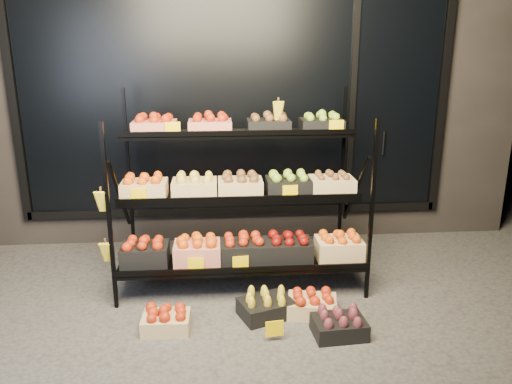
{
  "coord_description": "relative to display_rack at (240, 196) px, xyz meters",
  "views": [
    {
      "loc": [
        -0.19,
        -3.49,
        2.02
      ],
      "look_at": [
        0.13,
        0.55,
        0.83
      ],
      "focal_mm": 35.0,
      "sensor_mm": 36.0,
      "label": 1
    }
  ],
  "objects": [
    {
      "name": "tag_floor_b",
      "position": [
        0.19,
        -1.0,
        -0.73
      ],
      "size": [
        0.13,
        0.01,
        0.12
      ],
      "primitive_type": "cube",
      "color": "#FFD100",
      "rests_on": "ground"
    },
    {
      "name": "ground",
      "position": [
        0.01,
        -0.6,
        -0.79
      ],
      "size": [
        24.0,
        24.0,
        0.0
      ],
      "primitive_type": "plane",
      "color": "#514F4C",
      "rests_on": "ground"
    },
    {
      "name": "display_rack",
      "position": [
        0.0,
        0.0,
        0.0
      ],
      "size": [
        2.18,
        1.02,
        1.68
      ],
      "color": "black",
      "rests_on": "ground"
    },
    {
      "name": "floor_crate_right",
      "position": [
        0.67,
        -0.96,
        -0.7
      ],
      "size": [
        0.39,
        0.3,
        0.19
      ],
      "rotation": [
        0.0,
        0.0,
        0.07
      ],
      "color": "black",
      "rests_on": "ground"
    },
    {
      "name": "building",
      "position": [
        0.01,
        1.99,
        0.96
      ],
      "size": [
        6.0,
        2.08,
        3.5
      ],
      "color": "#2D2826",
      "rests_on": "ground"
    },
    {
      "name": "floor_crate_midright",
      "position": [
        0.53,
        -0.65,
        -0.7
      ],
      "size": [
        0.42,
        0.35,
        0.19
      ],
      "rotation": [
        0.0,
        0.0,
        -0.2
      ],
      "color": "#DEBD80",
      "rests_on": "ground"
    },
    {
      "name": "floor_crate_midleft",
      "position": [
        0.17,
        -0.65,
        -0.69
      ],
      "size": [
        0.47,
        0.41,
        0.2
      ],
      "rotation": [
        0.0,
        0.0,
        0.36
      ],
      "color": "black",
      "rests_on": "ground"
    },
    {
      "name": "floor_crate_left",
      "position": [
        -0.59,
        -0.79,
        -0.7
      ],
      "size": [
        0.35,
        0.27,
        0.18
      ],
      "rotation": [
        0.0,
        0.0,
        -0.03
      ],
      "color": "#DEBD80",
      "rests_on": "ground"
    }
  ]
}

